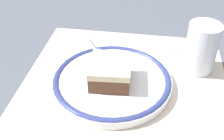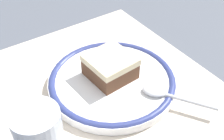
{
  "view_description": "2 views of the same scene",
  "coord_description": "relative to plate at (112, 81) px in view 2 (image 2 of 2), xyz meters",
  "views": [
    {
      "loc": [
        0.4,
        0.04,
        0.35
      ],
      "look_at": [
        -0.01,
        -0.02,
        0.04
      ],
      "focal_mm": 45.35,
      "sensor_mm": 36.0,
      "label": 1
    },
    {
      "loc": [
        -0.34,
        0.2,
        0.37
      ],
      "look_at": [
        -0.01,
        -0.02,
        0.04
      ],
      "focal_mm": 48.94,
      "sensor_mm": 36.0,
      "label": 2
    }
  ],
  "objects": [
    {
      "name": "placemat",
      "position": [
        0.01,
        0.02,
        -0.01
      ],
      "size": [
        0.41,
        0.39,
        0.0
      ],
      "primitive_type": "cube",
      "color": "beige",
      "rests_on": "ground_plane"
    },
    {
      "name": "spoon",
      "position": [
        -0.08,
        -0.05,
        0.01
      ],
      "size": [
        0.11,
        0.08,
        0.01
      ],
      "color": "silver",
      "rests_on": "plate"
    },
    {
      "name": "ground_plane",
      "position": [
        0.01,
        0.02,
        -0.01
      ],
      "size": [
        2.4,
        2.4,
        0.0
      ],
      "primitive_type": "plane",
      "color": "#4C515B"
    },
    {
      "name": "plate",
      "position": [
        0.0,
        0.0,
        0.0
      ],
      "size": [
        0.22,
        0.22,
        0.02
      ],
      "color": "white",
      "rests_on": "placemat"
    },
    {
      "name": "cake_slice",
      "position": [
        0.01,
        -0.0,
        0.03
      ],
      "size": [
        0.08,
        0.08,
        0.04
      ],
      "color": "brown",
      "rests_on": "plate"
    }
  ]
}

